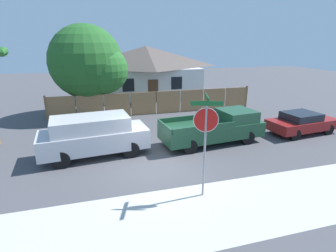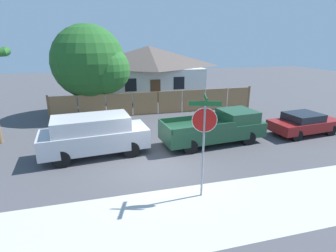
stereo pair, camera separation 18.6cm
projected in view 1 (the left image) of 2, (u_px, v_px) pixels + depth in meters
ground_plane at (157, 165)px, 11.41m from camera, size 80.00×80.00×0.00m
sidewalk_strip at (185, 215)px, 8.11m from camera, size 36.00×3.20×0.01m
wooden_fence at (156, 103)px, 19.36m from camera, size 15.16×0.12×1.77m
house at (146, 71)px, 25.20m from camera, size 10.34×6.22×4.77m
oak_tree at (90, 64)px, 18.36m from camera, size 5.40×5.15×6.36m
red_suv at (93, 135)px, 12.11m from camera, size 5.03×2.37×1.91m
orange_pickup at (216, 128)px, 13.80m from camera, size 5.56×2.45×1.67m
parked_sedan at (302, 122)px, 15.24m from camera, size 4.20×2.13×1.26m
stop_sign at (206, 129)px, 8.46m from camera, size 0.99×0.89×3.55m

